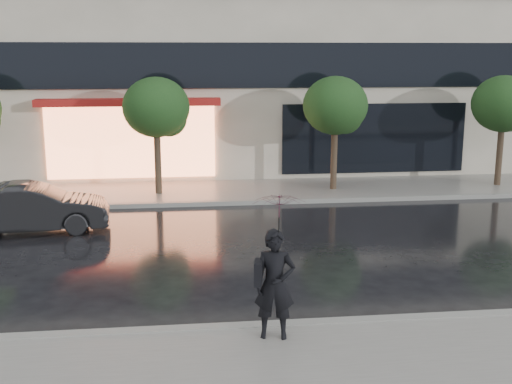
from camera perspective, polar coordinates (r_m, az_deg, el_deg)
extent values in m
plane|color=black|center=(12.48, 4.05, -10.13)|extent=(120.00, 120.00, 0.00)
cube|color=slate|center=(22.19, -0.84, 0.09)|extent=(60.00, 3.50, 0.12)
cube|color=gray|center=(11.56, 4.99, -11.68)|extent=(60.00, 0.25, 0.14)
cube|color=gray|center=(20.49, -0.34, -0.91)|extent=(60.00, 0.25, 0.14)
cube|color=black|center=(23.38, -1.30, 11.19)|extent=(28.00, 0.12, 1.60)
cube|color=#FF8C59|center=(23.53, -11.04, 4.38)|extent=(6.00, 0.10, 2.60)
cube|color=maroon|center=(23.05, -11.25, 7.83)|extent=(6.40, 0.70, 0.25)
cube|color=black|center=(24.56, 10.46, 4.72)|extent=(7.00, 0.10, 2.60)
cylinder|color=#33261C|center=(21.66, -8.71, 2.45)|extent=(0.22, 0.22, 2.20)
ellipsoid|color=#133315|center=(21.42, -8.87, 7.46)|extent=(2.20, 2.20, 1.98)
sphere|color=#133315|center=(21.64, -7.75, 6.48)|extent=(1.20, 1.20, 1.20)
cylinder|color=#33261C|center=(22.26, 6.93, 2.76)|extent=(0.22, 0.22, 2.20)
ellipsoid|color=#133315|center=(22.02, 7.06, 7.64)|extent=(2.20, 2.20, 1.98)
sphere|color=#133315|center=(22.35, 7.92, 6.66)|extent=(1.20, 1.20, 1.20)
cylinder|color=#33261C|center=(24.37, 20.80, 2.88)|extent=(0.22, 0.22, 2.20)
ellipsoid|color=#133315|center=(24.15, 21.15, 7.32)|extent=(2.20, 2.20, 1.98)
sphere|color=#133315|center=(24.55, 21.69, 6.41)|extent=(1.20, 1.20, 1.20)
imported|color=black|center=(18.26, -19.25, -1.36)|extent=(4.13, 1.76, 1.32)
imported|color=black|center=(10.61, 1.69, -8.22)|extent=(0.74, 0.55, 1.84)
imported|color=#380A1B|center=(10.27, 2.07, -2.32)|extent=(1.00, 1.01, 0.78)
cylinder|color=black|center=(10.39, 2.05, -4.74)|extent=(0.02, 0.02, 0.92)
cube|color=black|center=(10.49, 0.20, -7.17)|extent=(0.18, 0.36, 0.39)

